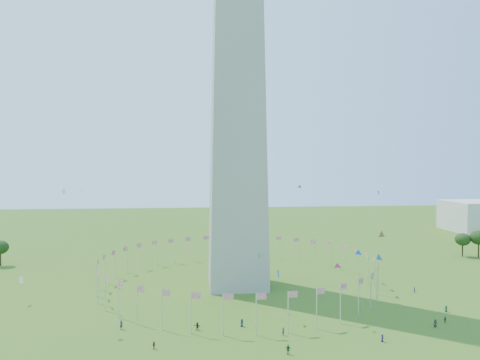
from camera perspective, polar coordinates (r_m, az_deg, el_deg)
The scene contains 4 objects.
ground at distance 94.69m, azimuth 2.88°, elevation -20.50°, with size 600.00×600.00×0.00m, color #355714.
flag_ring at distance 140.72m, azimuth -0.30°, elevation -11.03°, with size 80.24×80.24×9.00m.
crowd at distance 96.37m, azimuth 7.27°, elevation -19.54°, with size 96.94×64.88×2.02m.
kites_aloft at distance 113.87m, azimuth 7.23°, elevation -6.26°, with size 106.89×71.85×33.48m.
Camera 1 is at (-13.50, -86.43, 36.24)m, focal length 35.00 mm.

